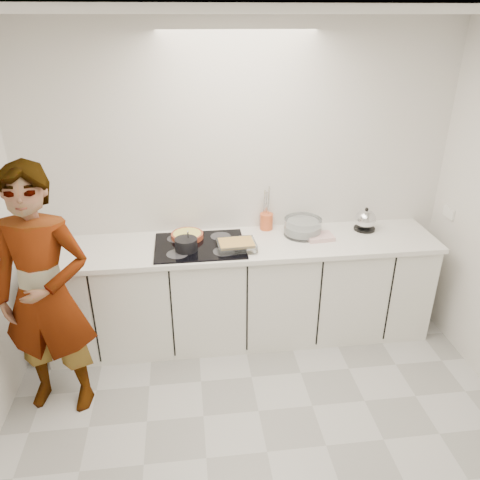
{
  "coord_description": "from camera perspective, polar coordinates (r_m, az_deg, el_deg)",
  "views": [
    {
      "loc": [
        -0.44,
        -2.13,
        2.59
      ],
      "look_at": [
        -0.05,
        1.05,
        1.05
      ],
      "focal_mm": 35.0,
      "sensor_mm": 36.0,
      "label": 1
    }
  ],
  "objects": [
    {
      "name": "floor",
      "position": [
        3.38,
        3.32,
        -24.38
      ],
      "size": [
        3.6,
        3.2,
        0.0
      ],
      "primitive_type": "cube",
      "color": "#B9B9B8",
      "rests_on": "ground"
    },
    {
      "name": "ceiling",
      "position": [
        2.17,
        5.24,
        25.88
      ],
      "size": [
        3.6,
        3.2,
        0.0
      ],
      "primitive_type": "cube",
      "color": "white",
      "rests_on": "wall_back"
    },
    {
      "name": "wall_back",
      "position": [
        3.97,
        -0.26,
        6.72
      ],
      "size": [
        3.6,
        0.0,
        2.6
      ],
      "primitive_type": "cube",
      "color": "silver",
      "rests_on": "ground"
    },
    {
      "name": "base_cabinets",
      "position": [
        4.06,
        0.3,
        -6.41
      ],
      "size": [
        3.2,
        0.58,
        0.87
      ],
      "primitive_type": "cube",
      "color": "white",
      "rests_on": "floor"
    },
    {
      "name": "countertop",
      "position": [
        3.83,
        0.32,
        -0.64
      ],
      "size": [
        3.24,
        0.64,
        0.04
      ],
      "primitive_type": "cube",
      "color": "white",
      "rests_on": "base_cabinets"
    },
    {
      "name": "hob",
      "position": [
        3.78,
        -4.91,
        -0.69
      ],
      "size": [
        0.72,
        0.54,
        0.01
      ],
      "primitive_type": "cube",
      "color": "black",
      "rests_on": "countertop"
    },
    {
      "name": "tart_dish",
      "position": [
        3.89,
        -6.45,
        0.57
      ],
      "size": [
        0.28,
        0.28,
        0.04
      ],
      "color": "#A24127",
      "rests_on": "hob"
    },
    {
      "name": "saucepan",
      "position": [
        3.68,
        -6.59,
        -0.55
      ],
      "size": [
        0.23,
        0.23,
        0.17
      ],
      "color": "black",
      "rests_on": "hob"
    },
    {
      "name": "baking_dish",
      "position": [
        3.69,
        -0.45,
        -0.57
      ],
      "size": [
        0.31,
        0.24,
        0.06
      ],
      "color": "silver",
      "rests_on": "hob"
    },
    {
      "name": "mixing_bowl",
      "position": [
        3.98,
        7.65,
        1.52
      ],
      "size": [
        0.33,
        0.33,
        0.15
      ],
      "color": "silver",
      "rests_on": "countertop"
    },
    {
      "name": "tea_towel",
      "position": [
        3.95,
        9.68,
        0.38
      ],
      "size": [
        0.23,
        0.18,
        0.04
      ],
      "primitive_type": "cube",
      "rotation": [
        0.0,
        0.0,
        0.09
      ],
      "color": "white",
      "rests_on": "countertop"
    },
    {
      "name": "kettle",
      "position": [
        4.17,
        15.03,
        2.32
      ],
      "size": [
        0.18,
        0.18,
        0.21
      ],
      "color": "black",
      "rests_on": "countertop"
    },
    {
      "name": "utensil_crock",
      "position": [
        4.06,
        3.24,
        2.28
      ],
      "size": [
        0.13,
        0.13,
        0.14
      ],
      "primitive_type": "cylinder",
      "rotation": [
        0.0,
        0.0,
        0.15
      ],
      "color": "#D75B2D",
      "rests_on": "countertop"
    },
    {
      "name": "cook",
      "position": [
        3.39,
        -22.66,
        -6.27
      ],
      "size": [
        0.73,
        0.54,
        1.81
      ],
      "primitive_type": "imported",
      "rotation": [
        0.0,
        0.0,
        -0.17
      ],
      "color": "white",
      "rests_on": "floor"
    }
  ]
}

